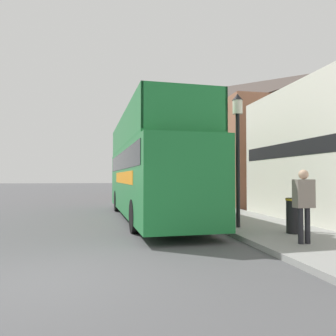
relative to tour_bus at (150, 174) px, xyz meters
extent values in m
plane|color=#4C4C4F|center=(-2.77, 12.97, -1.91)|extent=(144.00, 144.00, 0.00)
cube|color=gray|center=(3.35, 9.97, -1.84)|extent=(3.09, 108.00, 0.14)
cube|color=black|center=(4.95, -4.82, 0.89)|extent=(0.12, 11.19, 0.55)
cube|color=#9E664C|center=(7.90, 12.36, 1.24)|extent=(6.00, 20.38, 6.29)
pyramid|color=#473D38|center=(7.90, 12.36, 5.95)|extent=(6.00, 20.38, 3.14)
cube|color=#1E7A38|center=(0.01, -0.15, -0.29)|extent=(2.96, 11.46, 2.64)
cube|color=orange|center=(0.03, -0.72, -0.16)|extent=(2.74, 6.35, 0.45)
cube|color=black|center=(0.01, -0.15, 0.53)|extent=(2.95, 10.55, 0.70)
cube|color=#1E7A38|center=(0.01, -0.15, 1.08)|extent=(2.92, 10.55, 0.10)
cube|color=#1E7A38|center=(-1.18, -0.21, 1.75)|extent=(0.55, 10.44, 1.25)
cube|color=#1E7A38|center=(1.19, -0.10, 1.75)|extent=(0.55, 10.44, 1.25)
cube|color=#1E7A38|center=(0.25, -5.34, 1.75)|extent=(2.44, 0.18, 1.25)
cube|color=#1E7A38|center=(-0.20, 4.27, 1.75)|extent=(2.51, 1.70, 1.25)
cylinder|color=black|center=(-1.25, 3.31, -1.38)|extent=(0.33, 1.07, 1.06)
cylinder|color=black|center=(0.94, 3.42, -1.38)|extent=(0.33, 1.07, 1.06)
cylinder|color=black|center=(-0.94, -3.49, -1.38)|extent=(0.33, 1.07, 1.06)
cylinder|color=black|center=(1.25, -3.39, -1.38)|extent=(0.33, 1.07, 1.06)
cube|color=silver|center=(0.72, 7.79, -1.31)|extent=(1.77, 4.19, 0.82)
cube|color=black|center=(0.72, 7.66, -0.65)|extent=(1.52, 2.02, 0.49)
cylinder|color=black|center=(-0.08, 9.06, -1.56)|extent=(0.21, 0.69, 0.69)
cylinder|color=black|center=(1.46, 9.09, -1.56)|extent=(0.21, 0.69, 0.69)
cylinder|color=black|center=(-0.03, 6.49, -1.56)|extent=(0.21, 0.69, 0.69)
cylinder|color=black|center=(1.52, 6.52, -1.56)|extent=(0.21, 0.69, 0.69)
cylinder|color=#232328|center=(2.82, -6.62, -1.33)|extent=(0.13, 0.13, 0.88)
cylinder|color=#232328|center=(3.00, -6.62, -1.33)|extent=(0.13, 0.13, 0.88)
cube|color=gray|center=(2.91, -6.62, -0.54)|extent=(0.47, 0.26, 0.69)
sphere|color=tan|center=(2.91, -6.62, -0.08)|extent=(0.24, 0.24, 0.24)
cylinder|color=black|center=(2.38, -3.84, 0.08)|extent=(0.13, 0.13, 3.69)
cylinder|color=silver|center=(2.38, -3.84, 2.15)|extent=(0.32, 0.32, 0.45)
cone|color=black|center=(2.38, -3.84, 2.49)|extent=(0.35, 0.35, 0.22)
cylinder|color=black|center=(2.24, 5.19, 0.07)|extent=(0.13, 0.13, 3.66)
cylinder|color=silver|center=(2.24, 5.19, 2.12)|extent=(0.32, 0.32, 0.45)
cone|color=black|center=(2.24, 5.19, 2.46)|extent=(0.35, 0.35, 0.22)
cylinder|color=black|center=(3.51, -5.22, -1.26)|extent=(0.44, 0.44, 1.02)
cylinder|color=#B28E1E|center=(3.51, -5.22, -0.79)|extent=(0.48, 0.48, 0.06)
camera|label=1|loc=(-1.87, -13.87, -0.14)|focal=35.00mm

